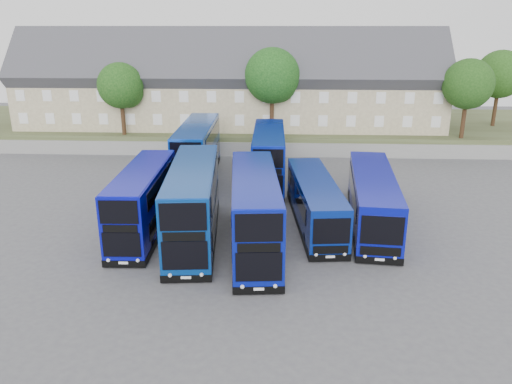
{
  "coord_description": "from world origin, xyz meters",
  "views": [
    {
      "loc": [
        2.85,
        -27.6,
        13.39
      ],
      "look_at": [
        1.27,
        5.53,
        2.2
      ],
      "focal_mm": 35.0,
      "sensor_mm": 36.0,
      "label": 1
    }
  ],
  "objects_px": {
    "tree_mid": "(274,78)",
    "tree_west": "(122,87)",
    "coach_east_a": "(315,203)",
    "dd_front_mid": "(193,205)",
    "tree_east": "(469,86)",
    "tree_far": "(501,76)",
    "dd_front_left": "(143,202)"
  },
  "relations": [
    {
      "from": "tree_west",
      "to": "tree_far",
      "type": "distance_m",
      "value": 42.58
    },
    {
      "from": "coach_east_a",
      "to": "tree_far",
      "type": "height_order",
      "value": "tree_far"
    },
    {
      "from": "tree_east",
      "to": "tree_mid",
      "type": "bearing_deg",
      "value": 178.57
    },
    {
      "from": "tree_west",
      "to": "tree_east",
      "type": "xyz_separation_m",
      "value": [
        36.0,
        0.0,
        0.34
      ]
    },
    {
      "from": "dd_front_left",
      "to": "coach_east_a",
      "type": "relative_size",
      "value": 0.91
    },
    {
      "from": "dd_front_mid",
      "to": "tree_far",
      "type": "xyz_separation_m",
      "value": [
        30.76,
        29.83,
        5.34
      ]
    },
    {
      "from": "dd_front_mid",
      "to": "tree_west",
      "type": "height_order",
      "value": "tree_west"
    },
    {
      "from": "dd_front_left",
      "to": "tree_mid",
      "type": "height_order",
      "value": "tree_mid"
    },
    {
      "from": "dd_front_left",
      "to": "tree_far",
      "type": "height_order",
      "value": "tree_far"
    },
    {
      "from": "coach_east_a",
      "to": "tree_mid",
      "type": "xyz_separation_m",
      "value": [
        -3.23,
        20.52,
        6.46
      ]
    },
    {
      "from": "tree_far",
      "to": "tree_east",
      "type": "bearing_deg",
      "value": -130.6
    },
    {
      "from": "coach_east_a",
      "to": "tree_west",
      "type": "bearing_deg",
      "value": 128.36
    },
    {
      "from": "dd_front_left",
      "to": "tree_west",
      "type": "bearing_deg",
      "value": 107.84
    },
    {
      "from": "tree_west",
      "to": "tree_far",
      "type": "height_order",
      "value": "tree_far"
    },
    {
      "from": "dd_front_left",
      "to": "tree_east",
      "type": "xyz_separation_m",
      "value": [
        28.29,
        21.88,
        5.25
      ]
    },
    {
      "from": "dd_front_left",
      "to": "dd_front_mid",
      "type": "bearing_deg",
      "value": -16.71
    },
    {
      "from": "tree_mid",
      "to": "tree_far",
      "type": "xyz_separation_m",
      "value": [
        26.0,
        6.5,
        -0.34
      ]
    },
    {
      "from": "tree_far",
      "to": "dd_front_mid",
      "type": "bearing_deg",
      "value": -135.87
    },
    {
      "from": "tree_west",
      "to": "tree_mid",
      "type": "distance_m",
      "value": 16.04
    },
    {
      "from": "dd_front_mid",
      "to": "tree_east",
      "type": "bearing_deg",
      "value": 37.7
    },
    {
      "from": "tree_mid",
      "to": "tree_west",
      "type": "bearing_deg",
      "value": -178.21
    },
    {
      "from": "tree_mid",
      "to": "coach_east_a",
      "type": "bearing_deg",
      "value": -81.05
    },
    {
      "from": "tree_west",
      "to": "dd_front_left",
      "type": "bearing_deg",
      "value": -70.59
    },
    {
      "from": "tree_mid",
      "to": "tree_far",
      "type": "distance_m",
      "value": 26.8
    },
    {
      "from": "coach_east_a",
      "to": "tree_east",
      "type": "relative_size",
      "value": 1.49
    },
    {
      "from": "tree_mid",
      "to": "tree_east",
      "type": "xyz_separation_m",
      "value": [
        20.0,
        -0.5,
        -0.68
      ]
    },
    {
      "from": "dd_front_left",
      "to": "tree_east",
      "type": "relative_size",
      "value": 1.35
    },
    {
      "from": "tree_east",
      "to": "dd_front_mid",
      "type": "bearing_deg",
      "value": -137.31
    },
    {
      "from": "coach_east_a",
      "to": "tree_mid",
      "type": "height_order",
      "value": "tree_mid"
    },
    {
      "from": "tree_east",
      "to": "coach_east_a",
      "type": "bearing_deg",
      "value": -129.94
    },
    {
      "from": "tree_west",
      "to": "tree_mid",
      "type": "xyz_separation_m",
      "value": [
        16.0,
        0.5,
        1.02
      ]
    },
    {
      "from": "dd_front_mid",
      "to": "coach_east_a",
      "type": "distance_m",
      "value": 8.51
    }
  ]
}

